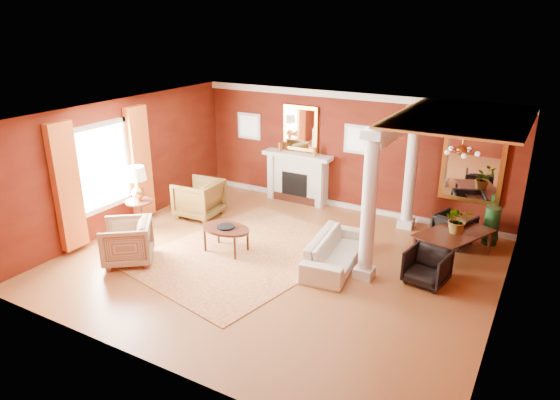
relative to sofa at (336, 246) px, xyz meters
The scene contains 27 objects.
ground 1.20m from the sofa, 154.59° to the right, with size 8.00×8.00×0.00m, color brown.
room_shell 1.98m from the sofa, 154.59° to the right, with size 8.04×7.04×2.92m.
fireplace 3.67m from the sofa, 129.45° to the left, with size 1.85×0.42×1.29m.
overmantel_mirror 4.06m from the sofa, 128.13° to the left, with size 0.95×0.07×1.15m.
flank_window_left 5.09m from the sofa, 142.49° to the left, with size 0.70×0.07×0.70m.
flank_window_right 3.38m from the sofa, 104.64° to the left, with size 0.70×0.07×0.70m.
left_window 5.14m from the sofa, 167.53° to the right, with size 0.21×2.55×2.60m.
column_front 1.24m from the sofa, 15.63° to the right, with size 0.36×0.36×2.80m.
column_back 2.80m from the sofa, 75.01° to the left, with size 0.36×0.36×2.80m.
header_beam 2.72m from the sofa, 64.53° to the left, with size 0.30×3.20×0.32m, color silver.
amber_ceiling 3.32m from the sofa, 34.70° to the left, with size 2.30×3.40×0.04m, color #E89C44.
dining_mirror 3.69m from the sofa, 57.72° to the left, with size 1.30×0.07×1.70m.
chandelier 2.94m from the sofa, 35.01° to the left, with size 0.60×0.62×0.75m.
crown_trim 3.97m from the sofa, 109.07° to the left, with size 8.00×0.08×0.16m, color silver.
base_trim 3.16m from the sofa, 109.07° to the left, with size 8.00×0.08×0.12m, color silver.
rug 1.88m from the sofa, 165.64° to the right, with size 3.16×4.22×0.02m, color maroon.
sofa is the anchor object (origin of this frame).
armchair_leopard 3.95m from the sofa, 169.62° to the left, with size 0.97×0.90×0.99m, color black.
armchair_stripe 4.08m from the sofa, 152.36° to the right, with size 0.91×0.86×0.94m, color tan.
coffee_table 2.27m from the sofa, 165.74° to the right, with size 1.06×1.06×0.53m.
coffee_book 2.31m from the sofa, 166.20° to the right, with size 0.16×0.02×0.22m, color black.
side_table 4.61m from the sofa, behind, with size 0.60×0.60×1.50m.
dining_table 2.40m from the sofa, 35.93° to the left, with size 1.59×0.56×0.89m, color black.
dining_chair_near 1.73m from the sofa, ahead, with size 0.70×0.65×0.72m, color black.
dining_chair_far 2.79m from the sofa, 49.97° to the left, with size 0.71×0.67×0.73m, color black.
green_urn 3.53m from the sofa, 45.45° to the left, with size 0.35×0.35×0.84m.
potted_plant 2.53m from the sofa, 36.16° to the left, with size 0.51×0.57×0.44m, color #26591E.
Camera 1 is at (4.39, -7.63, 4.59)m, focal length 32.00 mm.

